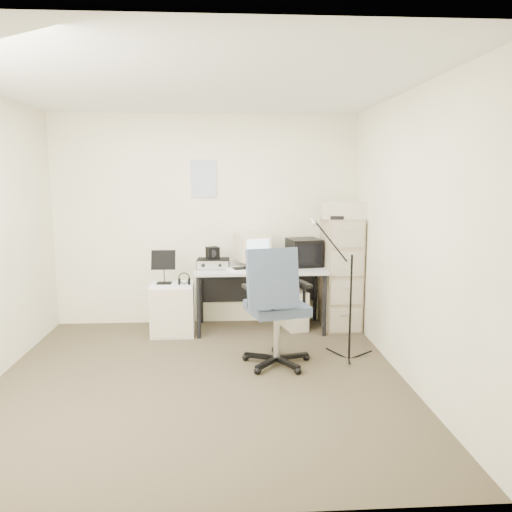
{
  "coord_description": "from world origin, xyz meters",
  "views": [
    {
      "loc": [
        0.23,
        -4.2,
        1.77
      ],
      "look_at": [
        0.55,
        0.95,
        0.95
      ],
      "focal_mm": 35.0,
      "sensor_mm": 36.0,
      "label": 1
    }
  ],
  "objects": [
    {
      "name": "office_chair",
      "position": [
        0.71,
        0.32,
        0.58
      ],
      "size": [
        0.81,
        0.81,
        1.15
      ],
      "primitive_type": "cube",
      "rotation": [
        0.0,
        0.0,
        0.26
      ],
      "color": "#343F4A",
      "rests_on": "floor"
    },
    {
      "name": "side_cart",
      "position": [
        -0.37,
        1.3,
        0.29
      ],
      "size": [
        0.48,
        0.39,
        0.59
      ],
      "primitive_type": "cube",
      "rotation": [
        0.0,
        0.0,
        0.02
      ],
      "color": "white",
      "rests_on": "floor"
    },
    {
      "name": "radio_receiver",
      "position": [
        0.09,
        1.49,
        0.78
      ],
      "size": [
        0.38,
        0.28,
        0.11
      ],
      "primitive_type": "cube",
      "rotation": [
        0.0,
        0.0,
        -0.04
      ],
      "color": "black",
      "rests_on": "desk"
    },
    {
      "name": "music_stand",
      "position": [
        -0.46,
        1.32,
        0.78
      ],
      "size": [
        0.26,
        0.14,
        0.39
      ],
      "primitive_type": "cube",
      "rotation": [
        0.0,
        0.0,
        -0.0
      ],
      "color": "black",
      "rests_on": "side_cart"
    },
    {
      "name": "wall_calendar",
      "position": [
        -0.02,
        1.79,
        1.75
      ],
      "size": [
        0.3,
        0.02,
        0.44
      ],
      "primitive_type": "cube",
      "color": "white",
      "rests_on": "wall_back"
    },
    {
      "name": "headphones",
      "position": [
        -0.23,
        1.26,
        0.63
      ],
      "size": [
        0.18,
        0.18,
        0.03
      ],
      "primitive_type": "torus",
      "rotation": [
        0.0,
        0.0,
        -0.31
      ],
      "color": "black",
      "rests_on": "side_cart"
    },
    {
      "name": "wall_right",
      "position": [
        1.8,
        0.0,
        1.25
      ],
      "size": [
        0.02,
        3.6,
        2.5
      ],
      "primitive_type": "cube",
      "color": "#FDFACC",
      "rests_on": "ground"
    },
    {
      "name": "pc_tower",
      "position": [
        1.02,
        1.5,
        0.23
      ],
      "size": [
        0.34,
        0.53,
        0.46
      ],
      "primitive_type": "cube",
      "rotation": [
        0.0,
        0.0,
        0.26
      ],
      "color": "beige",
      "rests_on": "floor"
    },
    {
      "name": "ceiling",
      "position": [
        0.0,
        0.0,
        2.5
      ],
      "size": [
        3.6,
        3.6,
        0.01
      ],
      "primitive_type": "cube",
      "color": "white",
      "rests_on": "ground"
    },
    {
      "name": "crt_monitor",
      "position": [
        0.54,
        1.55,
        0.92
      ],
      "size": [
        0.44,
        0.45,
        0.38
      ],
      "primitive_type": "cube",
      "rotation": [
        0.0,
        0.0,
        0.29
      ],
      "color": "beige",
      "rests_on": "desk"
    },
    {
      "name": "desk",
      "position": [
        0.63,
        1.45,
        0.36
      ],
      "size": [
        1.5,
        0.7,
        0.73
      ],
      "primitive_type": "cube",
      "color": "silver",
      "rests_on": "floor"
    },
    {
      "name": "mic_stand",
      "position": [
        1.44,
        0.43,
        0.68
      ],
      "size": [
        0.03,
        0.03,
        1.36
      ],
      "primitive_type": "cylinder",
      "rotation": [
        0.0,
        0.0,
        1.95
      ],
      "color": "black",
      "rests_on": "floor"
    },
    {
      "name": "floor",
      "position": [
        0.0,
        0.0,
        -0.01
      ],
      "size": [
        3.6,
        3.6,
        0.01
      ],
      "primitive_type": "cube",
      "color": "#3E3627",
      "rests_on": "ground"
    },
    {
      "name": "wall_front",
      "position": [
        0.0,
        -1.8,
        1.25
      ],
      "size": [
        3.6,
        0.02,
        2.5
      ],
      "primitive_type": "cube",
      "color": "#FDFACC",
      "rests_on": "ground"
    },
    {
      "name": "papers",
      "position": [
        0.37,
        1.3,
        0.74
      ],
      "size": [
        0.31,
        0.37,
        0.02
      ],
      "primitive_type": "cube",
      "rotation": [
        0.0,
        0.0,
        0.28
      ],
      "color": "white",
      "rests_on": "desk"
    },
    {
      "name": "wall_back",
      "position": [
        0.0,
        1.8,
        1.25
      ],
      "size": [
        3.6,
        0.02,
        2.5
      ],
      "primitive_type": "cube",
      "color": "#FDFACC",
      "rests_on": "ground"
    },
    {
      "name": "desk_speaker",
      "position": [
        0.87,
        1.52,
        0.8
      ],
      "size": [
        0.1,
        0.1,
        0.15
      ],
      "primitive_type": "cube",
      "rotation": [
        0.0,
        0.0,
        -0.43
      ],
      "color": "beige",
      "rests_on": "desk"
    },
    {
      "name": "keyboard",
      "position": [
        0.6,
        1.3,
        0.74
      ],
      "size": [
        0.42,
        0.24,
        0.02
      ],
      "primitive_type": "cube",
      "rotation": [
        0.0,
        0.0,
        -0.26
      ],
      "color": "beige",
      "rests_on": "desk"
    },
    {
      "name": "mouse",
      "position": [
        0.97,
        1.32,
        0.75
      ],
      "size": [
        0.09,
        0.12,
        0.03
      ],
      "primitive_type": "cube",
      "rotation": [
        0.0,
        0.0,
        -0.29
      ],
      "color": "black",
      "rests_on": "desk"
    },
    {
      "name": "printer",
      "position": [
        1.58,
        1.42,
        1.39
      ],
      "size": [
        0.52,
        0.39,
        0.19
      ],
      "primitive_type": "cube",
      "rotation": [
        0.0,
        0.0,
        -0.13
      ],
      "color": "beige",
      "rests_on": "filing_cabinet"
    },
    {
      "name": "filing_cabinet",
      "position": [
        1.58,
        1.48,
        0.65
      ],
      "size": [
        0.4,
        0.6,
        1.3
      ],
      "primitive_type": "cube",
      "color": "#9D876A",
      "rests_on": "floor"
    },
    {
      "name": "crt_tv",
      "position": [
        1.15,
        1.57,
        0.89
      ],
      "size": [
        0.41,
        0.43,
        0.32
      ],
      "primitive_type": "cube",
      "rotation": [
        0.0,
        0.0,
        0.18
      ],
      "color": "black",
      "rests_on": "desk"
    },
    {
      "name": "radio_speaker",
      "position": [
        0.08,
        1.51,
        0.9
      ],
      "size": [
        0.17,
        0.17,
        0.14
      ],
      "primitive_type": "cube",
      "rotation": [
        0.0,
        0.0,
        0.35
      ],
      "color": "black",
      "rests_on": "radio_receiver"
    }
  ]
}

